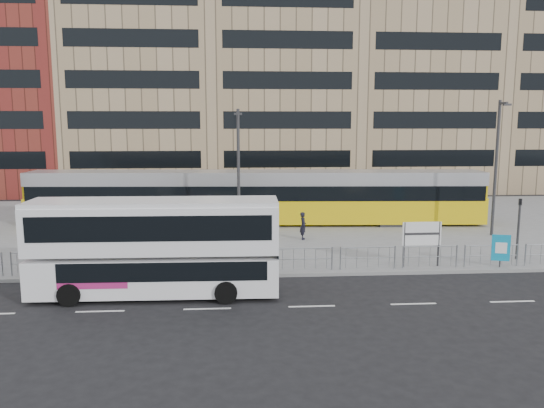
{
  "coord_description": "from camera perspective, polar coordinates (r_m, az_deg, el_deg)",
  "views": [
    {
      "loc": [
        -0.87,
        -23.39,
        7.02
      ],
      "look_at": [
        1.16,
        6.0,
        2.46
      ],
      "focal_mm": 35.0,
      "sensor_mm": 36.0,
      "label": 1
    }
  ],
  "objects": [
    {
      "name": "traffic_light_east",
      "position": [
        29.35,
        25.03,
        -1.63
      ],
      "size": [
        0.22,
        0.24,
        3.1
      ],
      "rotation": [
        0.0,
        0.0,
        -0.34
      ],
      "color": "#2D2D30",
      "rests_on": "plaza"
    },
    {
      "name": "kerb",
      "position": [
        24.47,
        -1.76,
        -7.69
      ],
      "size": [
        64.0,
        0.25,
        0.17
      ],
      "primitive_type": "cube",
      "color": "gray",
      "rests_on": "ground"
    },
    {
      "name": "pedestrian",
      "position": [
        31.33,
        3.37,
        -2.35
      ],
      "size": [
        0.42,
        0.61,
        1.63
      ],
      "primitive_type": "imported",
      "rotation": [
        0.0,
        0.0,
        1.52
      ],
      "color": "black",
      "rests_on": "plaza"
    },
    {
      "name": "station_sign",
      "position": [
        26.31,
        15.8,
        -3.3
      ],
      "size": [
        1.89,
        0.12,
        2.17
      ],
      "rotation": [
        0.0,
        0.0,
        0.01
      ],
      "color": "#2D2D30",
      "rests_on": "plaza"
    },
    {
      "name": "lamp_post_east",
      "position": [
        34.66,
        23.01,
        4.11
      ],
      "size": [
        0.45,
        1.04,
        8.17
      ],
      "color": "#2D2D30",
      "rests_on": "plaza"
    },
    {
      "name": "lamp_post_west",
      "position": [
        31.03,
        -3.62,
        3.82
      ],
      "size": [
        0.45,
        1.04,
        7.63
      ],
      "color": "#2D2D30",
      "rests_on": "plaza"
    },
    {
      "name": "double_decker_bus",
      "position": [
        21.95,
        -12.47,
        -4.27
      ],
      "size": [
        9.92,
        2.69,
        3.95
      ],
      "rotation": [
        0.0,
        0.0,
        -0.02
      ],
      "color": "white",
      "rests_on": "ground"
    },
    {
      "name": "ground",
      "position": [
        24.44,
        -1.75,
        -7.89
      ],
      "size": [
        120.0,
        120.0,
        0.0
      ],
      "primitive_type": "plane",
      "color": "black",
      "rests_on": "ground"
    },
    {
      "name": "road_markings",
      "position": [
        20.71,
        1.5,
        -11.0
      ],
      "size": [
        62.0,
        0.12,
        0.01
      ],
      "primitive_type": "cube",
      "color": "white",
      "rests_on": "ground"
    },
    {
      "name": "building_row",
      "position": [
        58.01,
        -1.59,
        14.63
      ],
      "size": [
        70.4,
        18.4,
        31.2
      ],
      "color": "maroon",
      "rests_on": "ground"
    },
    {
      "name": "tram",
      "position": [
        35.99,
        -1.66,
        0.71
      ],
      "size": [
        30.64,
        4.61,
        3.6
      ],
      "rotation": [
        0.0,
        0.0,
        -0.06
      ],
      "color": "#DCB90B",
      "rests_on": "plaza"
    },
    {
      "name": "pedestrian_barrier",
      "position": [
        24.81,
        2.83,
        -5.29
      ],
      "size": [
        32.07,
        0.07,
        1.1
      ],
      "color": "#999CA1",
      "rests_on": "plaza"
    },
    {
      "name": "traffic_light_west",
      "position": [
        25.57,
        -4.91,
        -2.27
      ],
      "size": [
        0.22,
        0.24,
        3.1
      ],
      "rotation": [
        0.0,
        0.0,
        0.3
      ],
      "color": "#2D2D30",
      "rests_on": "plaza"
    },
    {
      "name": "plaza",
      "position": [
        36.08,
        -2.49,
        -2.3
      ],
      "size": [
        64.0,
        24.0,
        0.15
      ],
      "primitive_type": "cube",
      "color": "slate",
      "rests_on": "ground"
    },
    {
      "name": "ad_panel",
      "position": [
        27.56,
        23.39,
        -4.39
      ],
      "size": [
        0.83,
        0.28,
        1.58
      ],
      "rotation": [
        0.0,
        0.0,
        -0.26
      ],
      "color": "#2D2D30",
      "rests_on": "plaza"
    }
  ]
}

